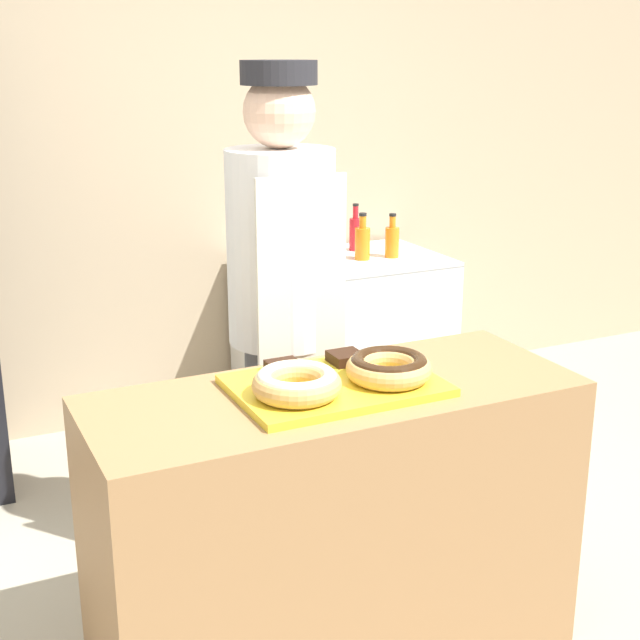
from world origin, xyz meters
TOP-DOWN VIEW (x-y plane):
  - wall_back at (0.00, 2.13)m, footprint 8.00×0.06m
  - display_counter at (0.00, 0.00)m, footprint 1.43×0.56m
  - serving_tray at (0.00, 0.00)m, footprint 0.58×0.40m
  - donut_light_glaze at (-0.14, -0.05)m, footprint 0.25×0.25m
  - donut_chocolate_glaze at (0.14, -0.05)m, footprint 0.25×0.25m
  - brownie_back_left at (-0.10, 0.13)m, footprint 0.10×0.10m
  - brownie_back_right at (0.10, 0.13)m, footprint 0.10×0.10m
  - baker_person at (0.07, 0.54)m, footprint 0.36×0.36m
  - chest_freezer at (0.92, 1.74)m, footprint 1.00×0.65m
  - bottle_orange at (1.00, 1.70)m, footprint 0.08×0.08m
  - bottle_red at (1.06, 1.90)m, footprint 0.06×0.06m
  - bottle_orange_b at (1.16, 1.68)m, footprint 0.07×0.07m

SIDE VIEW (x-z plane):
  - chest_freezer at x=0.92m, z-range 0.00..0.82m
  - display_counter at x=0.00m, z-range 0.00..0.89m
  - serving_tray at x=0.00m, z-range 0.89..0.91m
  - bottle_orange_b at x=1.16m, z-range 0.79..1.01m
  - bottle_orange at x=1.00m, z-range 0.79..1.02m
  - bottle_red at x=1.06m, z-range 0.79..1.03m
  - brownie_back_left at x=-0.10m, z-range 0.91..0.94m
  - brownie_back_right at x=0.10m, z-range 0.91..0.94m
  - donut_light_glaze at x=-0.14m, z-range 0.91..0.99m
  - donut_chocolate_glaze at x=0.14m, z-range 0.91..0.99m
  - baker_person at x=0.07m, z-range 0.06..1.85m
  - wall_back at x=0.00m, z-range 0.00..2.70m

